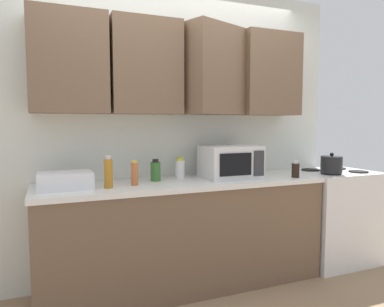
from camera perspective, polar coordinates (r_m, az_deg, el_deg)
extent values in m
cube|color=silver|center=(3.22, -3.26, 3.54)|extent=(3.24, 0.06, 2.60)
cube|color=brown|center=(2.90, -19.21, 13.53)|extent=(0.56, 0.33, 0.75)
cube|color=brown|center=(2.99, -7.61, 13.49)|extent=(0.56, 0.33, 0.75)
cube|color=brown|center=(3.15, 3.23, 13.08)|extent=(0.64, 0.51, 0.75)
cube|color=brown|center=(3.47, 11.92, 12.23)|extent=(0.56, 0.33, 0.75)
cube|color=brown|center=(3.06, -1.13, -13.11)|extent=(2.34, 0.60, 0.86)
cube|color=white|center=(2.95, -1.15, -4.78)|extent=(2.37, 0.63, 0.04)
cube|color=silver|center=(3.87, 21.61, -9.29)|extent=(0.76, 0.64, 0.90)
cylinder|color=black|center=(3.57, 21.42, -3.01)|extent=(0.18, 0.18, 0.01)
cylinder|color=black|center=(3.81, 25.14, -2.65)|extent=(0.18, 0.18, 0.01)
cylinder|color=black|center=(3.77, 18.49, -2.50)|extent=(0.18, 0.18, 0.01)
cylinder|color=black|center=(4.00, 22.20, -2.20)|extent=(0.18, 0.18, 0.01)
cylinder|color=black|center=(3.56, 21.46, -1.67)|extent=(0.19, 0.19, 0.16)
sphere|color=black|center=(3.55, 21.51, -0.14)|extent=(0.04, 0.04, 0.04)
cube|color=silver|center=(3.10, 6.15, -1.35)|extent=(0.48, 0.36, 0.28)
cube|color=black|center=(2.92, 7.05, -1.76)|extent=(0.29, 0.01, 0.18)
cube|color=#2D2D33|center=(3.03, 10.69, -1.55)|extent=(0.10, 0.01, 0.21)
cube|color=silver|center=(2.75, -19.65, -4.10)|extent=(0.38, 0.30, 0.12)
cylinder|color=white|center=(3.08, -1.93, -2.55)|extent=(0.08, 0.08, 0.15)
cylinder|color=yellow|center=(3.07, -1.93, -0.90)|extent=(0.06, 0.06, 0.03)
cylinder|color=gold|center=(3.42, 9.95, -1.36)|extent=(0.07, 0.07, 0.21)
cylinder|color=yellow|center=(3.41, 9.98, 0.59)|extent=(0.05, 0.05, 0.02)
cylinder|color=#AD701E|center=(2.68, -13.27, -3.15)|extent=(0.06, 0.06, 0.21)
cylinder|color=silver|center=(2.67, -13.32, -0.58)|extent=(0.04, 0.04, 0.03)
cylinder|color=black|center=(3.24, 16.27, -2.63)|extent=(0.07, 0.07, 0.12)
cylinder|color=silver|center=(3.23, 16.30, -1.30)|extent=(0.05, 0.05, 0.03)
cylinder|color=#386B2D|center=(2.95, -5.87, -2.89)|extent=(0.08, 0.08, 0.16)
cylinder|color=black|center=(2.94, -5.89, -1.15)|extent=(0.05, 0.05, 0.02)
cylinder|color=#BC6638|center=(2.76, -9.19, -3.26)|extent=(0.05, 0.05, 0.17)
cylinder|color=yellow|center=(2.75, -9.22, -1.28)|extent=(0.04, 0.04, 0.02)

